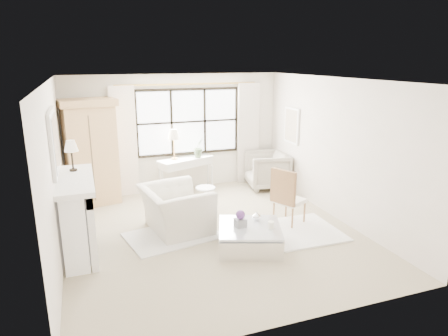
{
  "coord_description": "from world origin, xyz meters",
  "views": [
    {
      "loc": [
        -2.05,
        -6.31,
        3.03
      ],
      "look_at": [
        0.28,
        0.2,
        1.13
      ],
      "focal_mm": 32.0,
      "sensor_mm": 36.0,
      "label": 1
    }
  ],
  "objects_px": {
    "console_table": "(186,175)",
    "coffee_table": "(250,237)",
    "armoire": "(91,152)",
    "club_armchair": "(176,209)"
  },
  "relations": [
    {
      "from": "club_armchair",
      "to": "coffee_table",
      "type": "relative_size",
      "value": 0.97
    },
    {
      "from": "armoire",
      "to": "club_armchair",
      "type": "height_order",
      "value": "armoire"
    },
    {
      "from": "club_armchair",
      "to": "armoire",
      "type": "bearing_deg",
      "value": 25.12
    },
    {
      "from": "console_table",
      "to": "club_armchair",
      "type": "relative_size",
      "value": 1.11
    },
    {
      "from": "console_table",
      "to": "coffee_table",
      "type": "relative_size",
      "value": 1.08
    },
    {
      "from": "armoire",
      "to": "coffee_table",
      "type": "xyz_separation_m",
      "value": [
        2.31,
        -3.09,
        -0.96
      ]
    },
    {
      "from": "club_armchair",
      "to": "coffee_table",
      "type": "xyz_separation_m",
      "value": [
        0.98,
        -1.11,
        -0.22
      ]
    },
    {
      "from": "console_table",
      "to": "club_armchair",
      "type": "distance_m",
      "value": 2.22
    },
    {
      "from": "console_table",
      "to": "coffee_table",
      "type": "height_order",
      "value": "console_table"
    },
    {
      "from": "armoire",
      "to": "club_armchair",
      "type": "relative_size",
      "value": 1.8
    }
  ]
}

